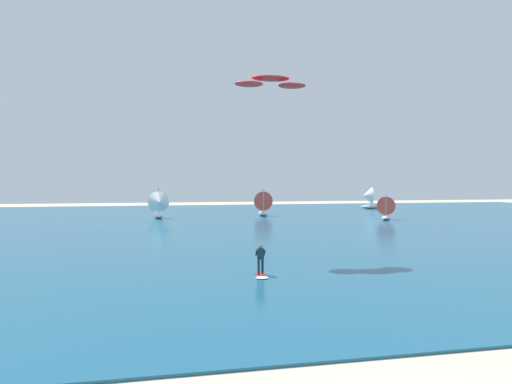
# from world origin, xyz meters

# --- Properties ---
(ocean) EXTENTS (160.00, 90.00, 0.10)m
(ocean) POSITION_xyz_m (0.00, 49.00, 0.05)
(ocean) COLOR navy
(ocean) RESTS_ON ground
(kitesurfer) EXTENTS (0.82, 2.01, 1.67)m
(kitesurfer) POSITION_xyz_m (-0.28, 16.06, 0.70)
(kitesurfer) COLOR red
(kitesurfer) RESTS_ON ocean
(kite) EXTENTS (5.08, 1.77, 0.76)m
(kite) POSITION_xyz_m (2.00, 23.04, 12.10)
(kite) COLOR red
(sailboat_anchored_offshore) EXTENTS (4.05, 3.53, 4.57)m
(sailboat_anchored_offshore) POSITION_xyz_m (33.58, 73.13, 2.19)
(sailboat_anchored_offshore) COLOR silver
(sailboat_anchored_offshore) RESTS_ON ocean
(sailboat_near_shore) EXTENTS (2.93, 3.48, 4.10)m
(sailboat_near_shore) POSITION_xyz_m (9.89, 59.90, 1.98)
(sailboat_near_shore) COLOR silver
(sailboat_near_shore) RESTS_ON ocean
(sailboat_outermost) EXTENTS (2.99, 3.14, 3.50)m
(sailboat_outermost) POSITION_xyz_m (24.63, 48.95, 1.70)
(sailboat_outermost) COLOR silver
(sailboat_outermost) RESTS_ON ocean
(sailboat_heeled_over) EXTENTS (3.09, 3.64, 4.23)m
(sailboat_heeled_over) POSITION_xyz_m (-5.45, 57.61, 2.04)
(sailboat_heeled_over) COLOR white
(sailboat_heeled_over) RESTS_ON ocean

